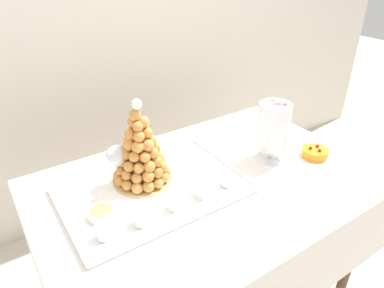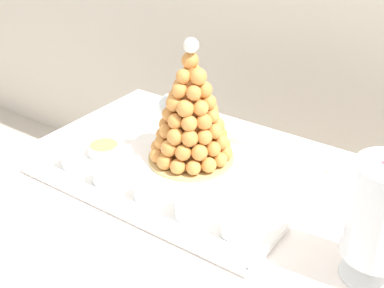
{
  "view_description": "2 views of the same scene",
  "coord_description": "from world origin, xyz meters",
  "px_view_note": "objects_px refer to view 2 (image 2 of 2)",
  "views": [
    {
      "loc": [
        -0.67,
        -0.88,
        1.52
      ],
      "look_at": [
        -0.09,
        -0.01,
        0.92
      ],
      "focal_mm": 32.46,
      "sensor_mm": 36.0,
      "label": 1
    },
    {
      "loc": [
        0.44,
        -0.81,
        1.44
      ],
      "look_at": [
        -0.14,
        0.04,
        0.86
      ],
      "focal_mm": 46.91,
      "sensor_mm": 36.0,
      "label": 2
    }
  ],
  "objects_px": {
    "creme_brulee_ramekin": "(104,149)",
    "wine_glass": "(173,109)",
    "dessert_cup_right": "(233,226)",
    "serving_tray": "(176,174)",
    "dessert_cup_centre": "(144,190)",
    "croquembouche": "(191,116)",
    "macaron_goblet": "(383,213)",
    "dessert_cup_left": "(71,159)",
    "dessert_cup_mid_left": "(103,174)",
    "dessert_cup_mid_right": "(188,206)"
  },
  "relations": [
    {
      "from": "serving_tray",
      "to": "creme_brulee_ramekin",
      "type": "xyz_separation_m",
      "value": [
        -0.22,
        -0.03,
        0.02
      ]
    },
    {
      "from": "dessert_cup_mid_left",
      "to": "creme_brulee_ramekin",
      "type": "distance_m",
      "value": 0.14
    },
    {
      "from": "macaron_goblet",
      "to": "wine_glass",
      "type": "distance_m",
      "value": 0.64
    },
    {
      "from": "dessert_cup_mid_left",
      "to": "creme_brulee_ramekin",
      "type": "relative_size",
      "value": 0.6
    },
    {
      "from": "dessert_cup_centre",
      "to": "dessert_cup_right",
      "type": "bearing_deg",
      "value": 1.14
    },
    {
      "from": "dessert_cup_centre",
      "to": "dessert_cup_right",
      "type": "xyz_separation_m",
      "value": [
        0.24,
        0.0,
        0.0
      ]
    },
    {
      "from": "creme_brulee_ramekin",
      "to": "macaron_goblet",
      "type": "xyz_separation_m",
      "value": [
        0.74,
        -0.04,
        0.13
      ]
    },
    {
      "from": "serving_tray",
      "to": "dessert_cup_right",
      "type": "relative_size",
      "value": 13.34
    },
    {
      "from": "dessert_cup_right",
      "to": "dessert_cup_mid_left",
      "type": "bearing_deg",
      "value": -178.39
    },
    {
      "from": "dessert_cup_mid_left",
      "to": "creme_brulee_ramekin",
      "type": "height_order",
      "value": "dessert_cup_mid_left"
    },
    {
      "from": "dessert_cup_right",
      "to": "wine_glass",
      "type": "xyz_separation_m",
      "value": [
        -0.33,
        0.24,
        0.09
      ]
    },
    {
      "from": "serving_tray",
      "to": "dessert_cup_right",
      "type": "xyz_separation_m",
      "value": [
        0.24,
        -0.13,
        0.03
      ]
    },
    {
      "from": "croquembouche",
      "to": "macaron_goblet",
      "type": "xyz_separation_m",
      "value": [
        0.53,
        -0.15,
        0.01
      ]
    },
    {
      "from": "dessert_cup_mid_right",
      "to": "creme_brulee_ramekin",
      "type": "distance_m",
      "value": 0.36
    },
    {
      "from": "wine_glass",
      "to": "croquembouche",
      "type": "bearing_deg",
      "value": -21.23
    },
    {
      "from": "dessert_cup_centre",
      "to": "wine_glass",
      "type": "relative_size",
      "value": 0.3
    },
    {
      "from": "croquembouche",
      "to": "dessert_cup_mid_left",
      "type": "distance_m",
      "value": 0.27
    },
    {
      "from": "dessert_cup_right",
      "to": "serving_tray",
      "type": "bearing_deg",
      "value": 152.26
    },
    {
      "from": "wine_glass",
      "to": "dessert_cup_right",
      "type": "bearing_deg",
      "value": -35.41
    },
    {
      "from": "dessert_cup_centre",
      "to": "dessert_cup_mid_right",
      "type": "distance_m",
      "value": 0.12
    },
    {
      "from": "dessert_cup_left",
      "to": "dessert_cup_centre",
      "type": "relative_size",
      "value": 1.03
    },
    {
      "from": "serving_tray",
      "to": "macaron_goblet",
      "type": "xyz_separation_m",
      "value": [
        0.52,
        -0.07,
        0.15
      ]
    },
    {
      "from": "dessert_cup_mid_left",
      "to": "creme_brulee_ramekin",
      "type": "xyz_separation_m",
      "value": [
        -0.1,
        0.1,
        -0.01
      ]
    },
    {
      "from": "croquembouche",
      "to": "dessert_cup_mid_left",
      "type": "bearing_deg",
      "value": -118.34
    },
    {
      "from": "dessert_cup_left",
      "to": "dessert_cup_right",
      "type": "xyz_separation_m",
      "value": [
        0.49,
        0.0,
        0.0
      ]
    },
    {
      "from": "creme_brulee_ramekin",
      "to": "dessert_cup_centre",
      "type": "bearing_deg",
      "value": -23.64
    },
    {
      "from": "serving_tray",
      "to": "dessert_cup_centre",
      "type": "height_order",
      "value": "dessert_cup_centre"
    },
    {
      "from": "croquembouche",
      "to": "dessert_cup_left",
      "type": "distance_m",
      "value": 0.33
    },
    {
      "from": "creme_brulee_ramekin",
      "to": "dessert_cup_mid_right",
      "type": "bearing_deg",
      "value": -15.17
    },
    {
      "from": "dessert_cup_centre",
      "to": "dessert_cup_right",
      "type": "height_order",
      "value": "dessert_cup_right"
    },
    {
      "from": "serving_tray",
      "to": "creme_brulee_ramekin",
      "type": "bearing_deg",
      "value": -171.05
    },
    {
      "from": "dessert_cup_left",
      "to": "dessert_cup_mid_right",
      "type": "distance_m",
      "value": 0.37
    },
    {
      "from": "creme_brulee_ramekin",
      "to": "wine_glass",
      "type": "distance_m",
      "value": 0.22
    },
    {
      "from": "croquembouche",
      "to": "dessert_cup_mid_left",
      "type": "xyz_separation_m",
      "value": [
        -0.12,
        -0.22,
        -0.11
      ]
    },
    {
      "from": "dessert_cup_right",
      "to": "dessert_cup_left",
      "type": "bearing_deg",
      "value": -179.77
    },
    {
      "from": "wine_glass",
      "to": "macaron_goblet",
      "type": "bearing_deg",
      "value": -16.53
    },
    {
      "from": "dessert_cup_right",
      "to": "macaron_goblet",
      "type": "relative_size",
      "value": 0.18
    },
    {
      "from": "dessert_cup_centre",
      "to": "serving_tray",
      "type": "bearing_deg",
      "value": 91.86
    },
    {
      "from": "dessert_cup_centre",
      "to": "dessert_cup_mid_right",
      "type": "relative_size",
      "value": 0.8
    },
    {
      "from": "serving_tray",
      "to": "dessert_cup_centre",
      "type": "bearing_deg",
      "value": -88.14
    },
    {
      "from": "dessert_cup_left",
      "to": "dessert_cup_right",
      "type": "relative_size",
      "value": 1.03
    },
    {
      "from": "dessert_cup_centre",
      "to": "dessert_cup_left",
      "type": "bearing_deg",
      "value": 179.37
    },
    {
      "from": "croquembouche",
      "to": "dessert_cup_mid_right",
      "type": "relative_size",
      "value": 5.36
    },
    {
      "from": "croquembouche",
      "to": "macaron_goblet",
      "type": "relative_size",
      "value": 1.23
    },
    {
      "from": "dessert_cup_mid_left",
      "to": "dessert_cup_centre",
      "type": "height_order",
      "value": "same"
    },
    {
      "from": "dessert_cup_centre",
      "to": "creme_brulee_ramekin",
      "type": "xyz_separation_m",
      "value": [
        -0.22,
        0.1,
        -0.01
      ]
    },
    {
      "from": "serving_tray",
      "to": "dessert_cup_centre",
      "type": "relative_size",
      "value": 13.36
    },
    {
      "from": "dessert_cup_centre",
      "to": "dessert_cup_mid_left",
      "type": "bearing_deg",
      "value": -177.52
    },
    {
      "from": "dessert_cup_left",
      "to": "macaron_goblet",
      "type": "distance_m",
      "value": 0.78
    },
    {
      "from": "dessert_cup_mid_left",
      "to": "dessert_cup_centre",
      "type": "xyz_separation_m",
      "value": [
        0.13,
        0.01,
        0.0
      ]
    }
  ]
}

